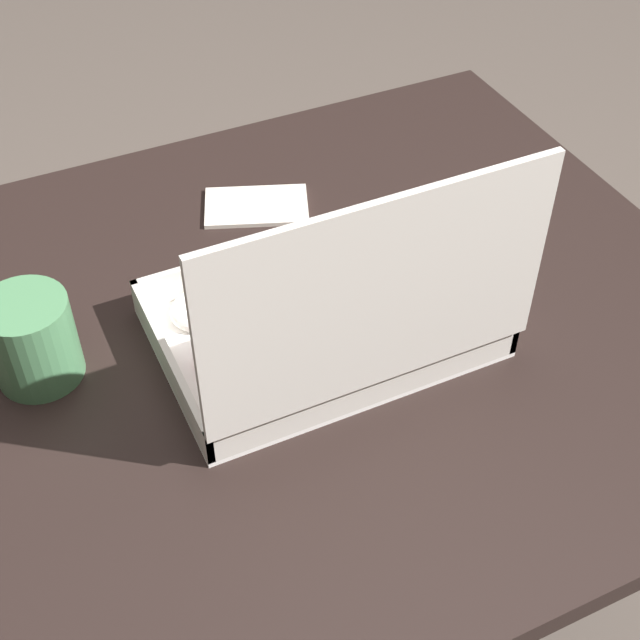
# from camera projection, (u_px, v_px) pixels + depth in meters

# --- Properties ---
(ground_plane) EXTENTS (8.00, 8.00, 0.00)m
(ground_plane) POSITION_uv_depth(u_px,v_px,m) (297.00, 630.00, 1.54)
(ground_plane) COLOR #564C44
(dining_table) EXTENTS (1.04, 0.86, 0.73)m
(dining_table) POSITION_uv_depth(u_px,v_px,m) (288.00, 388.00, 1.10)
(dining_table) COLOR black
(dining_table) RESTS_ON ground_plane
(donut_box) EXTENTS (0.36, 0.26, 0.28)m
(donut_box) POSITION_uv_depth(u_px,v_px,m) (333.00, 318.00, 0.97)
(donut_box) COLOR white
(donut_box) RESTS_ON dining_table
(coffee_mug) EXTENTS (0.09, 0.09, 0.10)m
(coffee_mug) POSITION_uv_depth(u_px,v_px,m) (32.00, 339.00, 0.94)
(coffee_mug) COLOR #4C8456
(coffee_mug) RESTS_ON dining_table
(paper_napkin) EXTENTS (0.16, 0.13, 0.01)m
(paper_napkin) POSITION_uv_depth(u_px,v_px,m) (256.00, 206.00, 1.20)
(paper_napkin) COLOR silver
(paper_napkin) RESTS_ON dining_table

